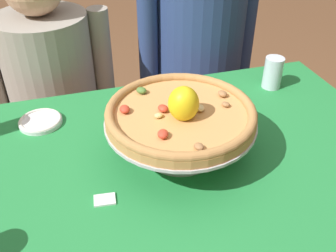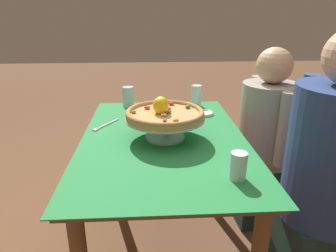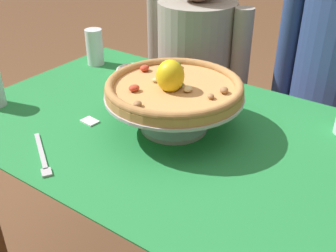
# 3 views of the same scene
# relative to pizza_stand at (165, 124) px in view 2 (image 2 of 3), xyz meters

# --- Properties ---
(dining_table) EXTENTS (1.25, 0.81, 0.74)m
(dining_table) POSITION_rel_pizza_stand_xyz_m (-0.01, -0.01, -0.19)
(dining_table) COLOR brown
(dining_table) RESTS_ON ground
(pizza_stand) EXTENTS (0.39, 0.39, 0.11)m
(pizza_stand) POSITION_rel_pizza_stand_xyz_m (0.00, 0.00, 0.00)
(pizza_stand) COLOR #B7B7C1
(pizza_stand) RESTS_ON dining_table
(pizza) EXTENTS (0.38, 0.38, 0.10)m
(pizza) POSITION_rel_pizza_stand_xyz_m (-0.00, -0.00, 0.05)
(pizza) COLOR tan
(pizza) RESTS_ON pizza_stand
(water_glass_back_right) EXTENTS (0.06, 0.06, 0.11)m
(water_glass_back_right) POSITION_rel_pizza_stand_xyz_m (0.41, 0.25, -0.03)
(water_glass_back_right) COLOR silver
(water_glass_back_right) RESTS_ON dining_table
(water_glass_back_left) EXTENTS (0.07, 0.07, 0.14)m
(water_glass_back_left) POSITION_rel_pizza_stand_xyz_m (-0.53, 0.23, -0.02)
(water_glass_back_left) COLOR white
(water_glass_back_left) RESTS_ON dining_table
(water_glass_front_left) EXTENTS (0.07, 0.07, 0.13)m
(water_glass_front_left) POSITION_rel_pizza_stand_xyz_m (-0.55, -0.21, -0.02)
(water_glass_front_left) COLOR silver
(water_glass_front_left) RESTS_ON dining_table
(side_plate) EXTENTS (0.13, 0.13, 0.02)m
(side_plate) POSITION_rel_pizza_stand_xyz_m (-0.36, 0.25, -0.07)
(side_plate) COLOR white
(side_plate) RESTS_ON dining_table
(dinner_fork) EXTENTS (0.19, 0.13, 0.01)m
(dinner_fork) POSITION_rel_pizza_stand_xyz_m (-0.19, -0.32, -0.07)
(dinner_fork) COLOR #B7B7C1
(dinner_fork) RESTS_ON dining_table
(sugar_packet) EXTENTS (0.05, 0.04, 0.00)m
(sugar_packet) POSITION_rel_pizza_stand_xyz_m (-0.22, -0.12, -0.07)
(sugar_packet) COLOR white
(sugar_packet) RESTS_ON dining_table
(diner_left) EXTENTS (0.50, 0.36, 1.14)m
(diner_left) POSITION_rel_pizza_stand_xyz_m (-0.32, 0.64, -0.26)
(diner_left) COLOR #1E3833
(diner_left) RESTS_ON ground
(diner_right) EXTENTS (0.53, 0.40, 1.28)m
(diner_right) POSITION_rel_pizza_stand_xyz_m (0.31, 0.68, -0.17)
(diner_right) COLOR #1E3833
(diner_right) RESTS_ON ground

